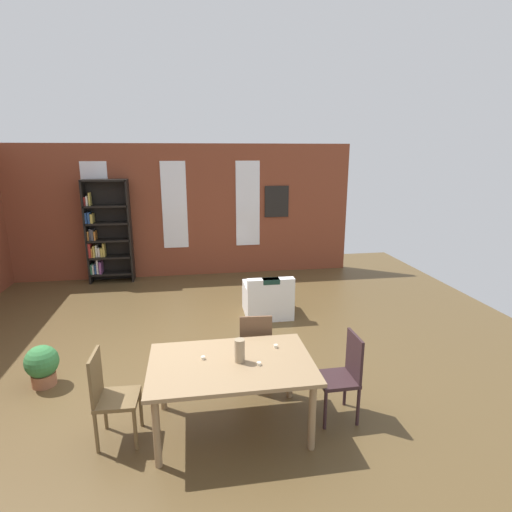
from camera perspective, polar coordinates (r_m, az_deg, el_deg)
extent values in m
plane|color=brown|center=(5.65, -11.81, -15.82)|extent=(11.58, 11.58, 0.00)
cube|color=brown|center=(9.50, -11.19, 6.08)|extent=(8.10, 0.12, 2.98)
cube|color=white|center=(9.62, -21.21, 6.38)|extent=(0.55, 0.02, 1.94)
cube|color=white|center=(9.41, -11.25, 6.92)|extent=(0.55, 0.02, 1.94)
cube|color=white|center=(9.50, -1.15, 7.26)|extent=(0.55, 0.02, 1.94)
cube|color=#917451|center=(4.28, -3.45, -14.73)|extent=(1.65, 1.09, 0.04)
cylinder|color=#917451|center=(4.12, -13.63, -22.72)|extent=(0.07, 0.07, 0.71)
cylinder|color=#917451|center=(4.24, 7.82, -21.20)|extent=(0.07, 0.07, 0.71)
cylinder|color=#917451|center=(4.85, -12.87, -16.44)|extent=(0.07, 0.07, 0.71)
cylinder|color=#917451|center=(4.96, 4.75, -15.39)|extent=(0.07, 0.07, 0.71)
cylinder|color=#998466|center=(4.22, -2.27, -12.99)|extent=(0.10, 0.10, 0.24)
cylinder|color=silver|center=(4.54, 2.75, -12.39)|extent=(0.04, 0.04, 0.03)
cylinder|color=silver|center=(4.34, -7.36, -13.85)|extent=(0.04, 0.04, 0.03)
cylinder|color=silver|center=(4.21, 0.41, -14.72)|extent=(0.04, 0.04, 0.03)
cube|color=brown|center=(4.48, -18.66, -18.30)|extent=(0.41, 0.41, 0.04)
cube|color=brown|center=(4.39, -21.38, -15.44)|extent=(0.04, 0.38, 0.50)
cylinder|color=brown|center=(4.43, -16.42, -22.18)|extent=(0.04, 0.04, 0.43)
cylinder|color=brown|center=(4.72, -15.71, -19.61)|extent=(0.04, 0.04, 0.43)
cylinder|color=brown|center=(4.50, -21.29, -21.95)|extent=(0.04, 0.04, 0.43)
cylinder|color=brown|center=(4.79, -20.22, -19.45)|extent=(0.04, 0.04, 0.43)
cube|color=#321F22|center=(4.65, 11.13, -16.45)|extent=(0.41, 0.41, 0.04)
cube|color=#321F22|center=(4.60, 13.50, -13.42)|extent=(0.04, 0.38, 0.50)
cylinder|color=#321F22|center=(4.86, 8.12, -18.07)|extent=(0.04, 0.04, 0.43)
cylinder|color=#321F22|center=(4.58, 9.59, -20.40)|extent=(0.04, 0.04, 0.43)
cylinder|color=#321F22|center=(4.97, 12.25, -17.47)|extent=(0.04, 0.04, 0.43)
cylinder|color=#321F22|center=(4.70, 13.99, -19.66)|extent=(0.04, 0.04, 0.43)
cube|color=brown|center=(5.19, -0.20, -12.69)|extent=(0.43, 0.43, 0.04)
cube|color=brown|center=(4.92, -0.02, -11.07)|extent=(0.38, 0.06, 0.50)
cylinder|color=brown|center=(5.48, 1.57, -13.95)|extent=(0.04, 0.04, 0.43)
cylinder|color=brown|center=(5.45, -2.31, -14.10)|extent=(0.04, 0.04, 0.43)
cylinder|color=brown|center=(5.17, 2.04, -15.83)|extent=(0.04, 0.04, 0.43)
cylinder|color=brown|center=(5.14, -2.10, -16.01)|extent=(0.04, 0.04, 0.43)
cube|color=black|center=(9.54, -22.44, 3.05)|extent=(0.04, 0.33, 2.24)
cube|color=black|center=(9.38, -17.06, 3.32)|extent=(0.04, 0.33, 2.24)
cube|color=black|center=(9.60, -19.61, 3.37)|extent=(0.94, 0.01, 2.24)
cube|color=black|center=(9.66, -19.31, -2.25)|extent=(0.90, 0.33, 0.04)
cube|color=#33724C|center=(9.71, -21.78, -1.61)|extent=(0.03, 0.26, 0.21)
cube|color=white|center=(9.70, -21.55, -1.63)|extent=(0.03, 0.26, 0.20)
cube|color=#284C8C|center=(9.69, -21.30, -1.62)|extent=(0.03, 0.21, 0.21)
cube|color=white|center=(9.67, -21.06, -1.30)|extent=(0.04, 0.24, 0.31)
cube|color=#8C4C8C|center=(9.66, -20.70, -1.43)|extent=(0.05, 0.27, 0.26)
cube|color=black|center=(9.56, -19.49, -0.10)|extent=(0.90, 0.33, 0.04)
cube|color=#B22D28|center=(9.61, -21.97, 0.81)|extent=(0.05, 0.28, 0.31)
cube|color=orange|center=(9.61, -21.71, 0.53)|extent=(0.03, 0.27, 0.21)
cube|color=gold|center=(9.60, -21.48, 0.67)|extent=(0.04, 0.28, 0.25)
cube|color=white|center=(9.59, -21.22, 0.70)|extent=(0.03, 0.18, 0.26)
cube|color=white|center=(9.58, -20.92, 0.53)|extent=(0.05, 0.17, 0.20)
cube|color=gold|center=(9.57, -20.58, 0.53)|extent=(0.05, 0.19, 0.19)
cube|color=gold|center=(9.55, -20.33, 0.85)|extent=(0.04, 0.18, 0.30)
cube|color=black|center=(9.48, -19.68, 2.08)|extent=(0.90, 0.33, 0.04)
cube|color=orange|center=(9.55, -22.20, 2.64)|extent=(0.03, 0.20, 0.19)
cube|color=#4C4C51|center=(9.53, -21.96, 2.81)|extent=(0.04, 0.18, 0.25)
cube|color=#4C4C51|center=(9.52, -21.67, 2.79)|extent=(0.04, 0.25, 0.23)
cube|color=orange|center=(9.52, -21.41, 2.68)|extent=(0.03, 0.22, 0.19)
cube|color=black|center=(9.42, -19.87, 4.30)|extent=(0.90, 0.33, 0.04)
cube|color=#284C8C|center=(9.48, -22.40, 4.95)|extent=(0.03, 0.28, 0.22)
cube|color=#284C8C|center=(9.47, -22.09, 5.01)|extent=(0.04, 0.27, 0.24)
cube|color=gold|center=(9.46, -21.77, 4.90)|extent=(0.05, 0.24, 0.19)
cube|color=black|center=(9.36, -20.06, 6.55)|extent=(0.90, 0.33, 0.04)
cube|color=#B22D28|center=(9.44, -22.59, 7.05)|extent=(0.04, 0.18, 0.18)
cube|color=white|center=(9.43, -22.33, 7.13)|extent=(0.03, 0.24, 0.20)
cube|color=gold|center=(9.41, -22.07, 7.36)|extent=(0.03, 0.17, 0.27)
cube|color=black|center=(9.32, -20.35, 9.84)|extent=(0.90, 0.33, 0.04)
cube|color=white|center=(7.33, 1.57, -6.53)|extent=(0.81, 0.81, 0.40)
cube|color=white|center=(6.90, 2.06, -4.56)|extent=(0.80, 0.17, 0.35)
cube|color=white|center=(7.30, 4.22, -4.35)|extent=(0.13, 0.72, 0.15)
cube|color=white|center=(7.18, -1.10, -4.63)|extent=(0.13, 0.72, 0.15)
cube|color=#19382D|center=(6.86, 2.07, -3.49)|extent=(0.28, 0.17, 0.08)
cylinder|color=#9E6042|center=(5.91, -27.35, -14.93)|extent=(0.28, 0.28, 0.16)
sphere|color=#387F42|center=(5.80, -27.62, -12.84)|extent=(0.40, 0.40, 0.40)
cube|color=black|center=(9.61, 2.88, 7.57)|extent=(0.56, 0.03, 0.72)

